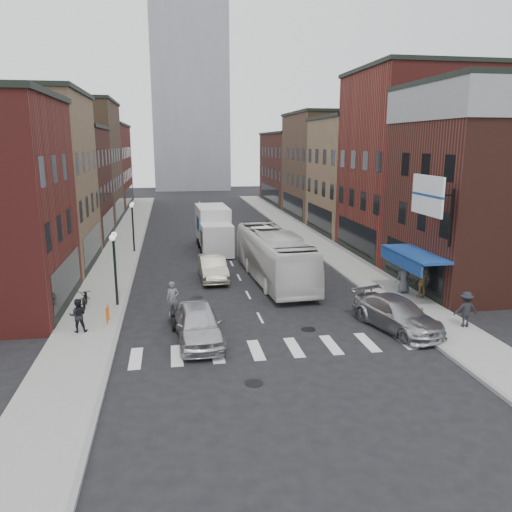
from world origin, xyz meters
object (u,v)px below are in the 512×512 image
Objects in this scene: bike_rack at (107,314)px; parked_bicycle at (85,297)px; box_truck at (214,229)px; transit_bus at (274,256)px; curb_car at (397,314)px; streetlamp_far at (132,218)px; sedan_left_near at (198,324)px; ped_right_c at (404,277)px; ped_right_a at (466,309)px; ped_right_b at (422,282)px; motorcycle_rider at (173,305)px; streetlamp_near at (114,255)px; ped_left_solo at (78,315)px; sedan_left_far at (213,268)px; billboard_sign at (429,197)px.

bike_rack is 0.42× the size of parked_bicycle.
bike_rack is 0.10× the size of box_truck.
curb_car is at bearing -70.45° from transit_bus.
bike_rack is (-0.20, -16.70, -2.36)m from streetlamp_far.
streetlamp_far is at bearing 78.70° from parked_bicycle.
sedan_left_near is at bearing 164.70° from curb_car.
ped_right_a is at bearing 83.71° from ped_right_c.
ped_right_c is (-0.58, 1.15, 0.02)m from ped_right_b.
streetlamp_far reaches higher than ped_right_a.
streetlamp_near is at bearing 128.81° from motorcycle_rider.
streetlamp_near is 4.52m from ped_left_solo.
transit_bus reaches higher than parked_bicycle.
curb_car is (7.07, -19.80, -0.99)m from box_truck.
ped_right_c is (16.62, 2.19, 0.54)m from bike_rack.
parked_bicycle reaches higher than bike_rack.
sedan_left_near is at bearing -99.42° from sedan_left_far.
curb_car is at bearing -3.40° from sedan_left_near.
box_truck is 1.68× the size of sedan_left_near.
transit_bus is at bearing -13.02° from sedan_left_far.
sedan_left_far is 2.47× the size of parked_bicycle.
sedan_left_far is (1.55, 10.46, -0.05)m from sedan_left_near.
ped_left_solo is (-4.37, -0.45, -0.10)m from motorcycle_rider.
ped_right_b is at bearing -58.51° from box_truck.
sedan_left_far is (5.85, 7.55, 0.23)m from bike_rack.
transit_bus is 10.55m from curb_car.
box_truck is 0.71× the size of transit_bus.
streetlamp_near is 10.45m from transit_bus.
ped_right_c is (-0.40, 5.73, 0.08)m from ped_right_a.
streetlamp_far is 2.18× the size of ped_right_c.
curb_car is at bearing -72.43° from box_truck.
streetlamp_near is 2.37× the size of ped_right_a.
billboard_sign is 6.27m from curb_car.
curb_car reaches higher than bike_rack.
sedan_left_near is at bearing -169.91° from billboard_sign.
sedan_left_far is (2.65, 8.24, -0.27)m from motorcycle_rider.
streetlamp_far is at bearing -98.54° from ped_left_solo.
motorcycle_rider is at bearing -108.84° from sedan_left_far.
ped_left_solo is at bearing -90.22° from parked_bicycle.
box_truck reaches higher than motorcycle_rider.
streetlamp_far reaches higher than box_truck.
motorcycle_rider reaches higher than bike_rack.
ped_left_solo is at bearing 9.65° from ped_right_b.
streetlamp_far is at bearing -51.75° from ped_right_c.
transit_bus is 12.58m from ped_right_a.
bike_rack is 11.90m from transit_bus.
curb_car is 2.77× the size of ped_right_c.
ped_right_c is at bearing -173.56° from ped_left_solo.
curb_car is (10.60, -2.30, -0.29)m from motorcycle_rider.
billboard_sign is at bearing 71.37° from ped_right_c.
billboard_sign reaches higher than streetlamp_near.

